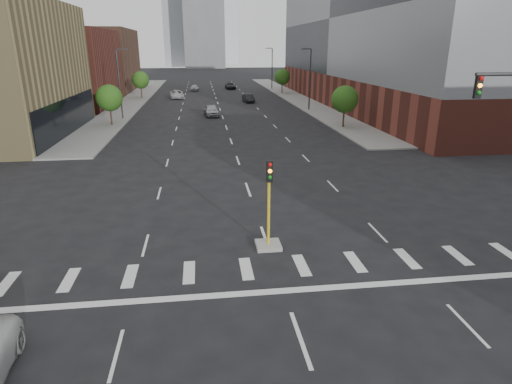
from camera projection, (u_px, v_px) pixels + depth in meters
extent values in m
plane|color=black|center=(316.00, 383.00, 12.47)|extent=(400.00, 400.00, 0.00)
cube|color=gray|center=(136.00, 99.00, 80.12)|extent=(5.00, 92.00, 0.15)
cube|color=gray|center=(293.00, 96.00, 83.74)|extent=(5.00, 92.00, 0.15)
cube|color=brown|center=(47.00, 68.00, 69.19)|extent=(20.00, 22.00, 12.00)
cube|color=brown|center=(86.00, 60.00, 93.44)|extent=(20.00, 24.00, 13.00)
cube|color=brown|center=(395.00, 90.00, 71.57)|extent=(24.00, 70.00, 5.00)
cube|color=slate|center=(402.00, 19.00, 68.02)|extent=(24.00, 70.00, 17.00)
cube|color=slate|center=(204.00, 17.00, 193.17)|extent=(18.00, 18.00, 44.00)
cube|color=#999993|center=(268.00, 245.00, 20.89)|extent=(1.20, 1.20, 0.20)
cylinder|color=gold|center=(269.00, 213.00, 20.34)|extent=(0.14, 0.14, 3.20)
cube|color=black|center=(270.00, 172.00, 19.50)|extent=(0.28, 0.18, 1.00)
sphere|color=red|center=(270.00, 165.00, 19.29)|extent=(0.18, 0.18, 0.18)
sphere|color=orange|center=(270.00, 171.00, 19.39)|extent=(0.18, 0.18, 0.18)
sphere|color=#0C7F19|center=(270.00, 177.00, 19.48)|extent=(0.18, 0.18, 0.18)
cube|color=black|center=(478.00, 87.00, 18.08)|extent=(0.28, 0.18, 1.00)
sphere|color=red|center=(481.00, 78.00, 17.86)|extent=(0.18, 0.18, 0.18)
sphere|color=orange|center=(480.00, 86.00, 17.96)|extent=(0.18, 0.18, 0.18)
sphere|color=#0C7F19|center=(479.00, 93.00, 18.05)|extent=(0.18, 0.18, 0.18)
cylinder|color=#2D2D30|center=(310.00, 80.00, 64.29)|extent=(0.20, 0.20, 9.00)
cube|color=#2D2D30|center=(306.00, 49.00, 62.75)|extent=(1.40, 0.22, 0.15)
cylinder|color=#2D2D30|center=(272.00, 69.00, 97.16)|extent=(0.20, 0.20, 9.00)
cube|color=#2D2D30|center=(269.00, 48.00, 95.61)|extent=(1.40, 0.22, 0.15)
cylinder|color=#2D2D30|center=(120.00, 85.00, 56.34)|extent=(0.20, 0.20, 9.00)
cube|color=#2D2D30|center=(122.00, 49.00, 54.99)|extent=(1.40, 0.22, 0.15)
cylinder|color=#382619|center=(111.00, 118.00, 52.70)|extent=(0.20, 0.20, 1.75)
sphere|color=#225216|center=(109.00, 98.00, 51.94)|extent=(3.20, 3.20, 3.20)
cylinder|color=#382619|center=(141.00, 93.00, 80.87)|extent=(0.20, 0.20, 1.75)
sphere|color=#225216|center=(140.00, 80.00, 80.11)|extent=(3.20, 3.20, 3.20)
cylinder|color=#382619|center=(343.00, 119.00, 51.39)|extent=(0.20, 0.20, 1.75)
sphere|color=#225216|center=(345.00, 99.00, 50.62)|extent=(3.20, 3.20, 3.20)
cylinder|color=#382619|center=(282.00, 89.00, 88.95)|extent=(0.20, 0.20, 1.75)
sphere|color=#225216|center=(282.00, 77.00, 88.18)|extent=(3.20, 3.20, 3.20)
imported|color=#9C9CA0|center=(211.00, 110.00, 60.23)|extent=(2.23, 4.80, 1.59)
imported|color=black|center=(248.00, 98.00, 75.21)|extent=(1.94, 4.42, 1.41)
imported|color=#B8B8B8|center=(177.00, 94.00, 81.03)|extent=(3.02, 5.67, 1.52)
imported|color=black|center=(230.00, 86.00, 98.71)|extent=(2.39, 5.22, 1.48)
imported|color=#B3B4B8|center=(194.00, 88.00, 94.63)|extent=(1.96, 4.17, 1.38)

